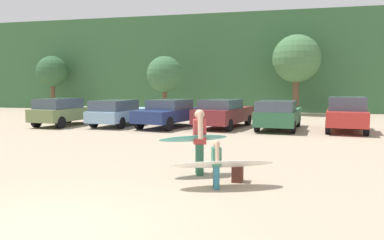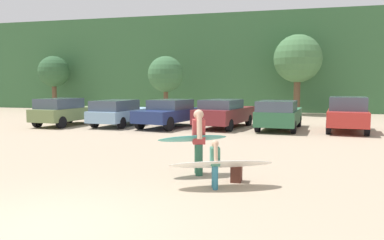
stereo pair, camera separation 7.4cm
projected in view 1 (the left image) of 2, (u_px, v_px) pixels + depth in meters
ground_plane at (39, 231)px, 6.00m from camera, size 120.00×120.00×0.00m
hillside_ridge at (252, 66)px, 37.62m from camera, size 108.00×12.00×8.19m
tree_far_right at (52, 72)px, 34.29m from camera, size 2.73×2.73×4.78m
tree_ridge_back at (165, 74)px, 29.73m from camera, size 2.76×2.76×4.44m
tree_center_left at (297, 59)px, 28.85m from camera, size 3.57×3.57×5.98m
parked_car_olive_green at (63, 111)px, 21.27m from camera, size 2.09×4.11×1.52m
parked_car_sky_blue at (119, 112)px, 21.26m from camera, size 2.08×4.84×1.43m
parked_car_navy at (168, 113)px, 20.42m from camera, size 2.78×4.55×1.47m
parked_car_maroon at (223, 113)px, 20.26m from camera, size 2.72×4.81×1.50m
parked_car_forest_green at (278, 114)px, 19.34m from camera, size 2.27×4.81×1.49m
parked_car_red at (347, 114)px, 18.52m from camera, size 2.23×4.12×1.69m
person_adult at (199, 138)px, 9.73m from camera, size 0.42×0.74×1.65m
person_child at (216, 161)px, 8.42m from camera, size 0.27×0.49×1.07m
surfboard_teal at (194, 139)px, 9.62m from camera, size 1.77×1.40×0.27m
surfboard_white at (222, 164)px, 8.50m from camera, size 2.38×1.44×0.33m
backpack_dropped at (238, 172)px, 9.06m from camera, size 0.24×0.34×0.45m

